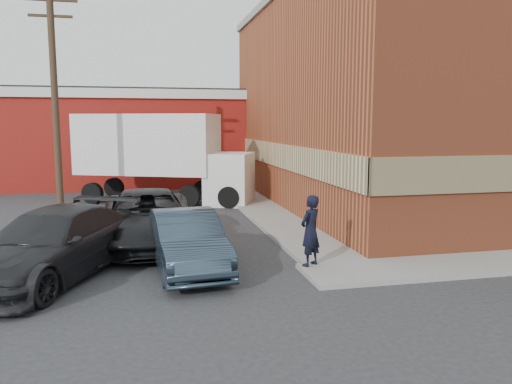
{
  "coord_description": "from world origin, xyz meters",
  "views": [
    {
      "loc": [
        -4.2,
        -11.84,
        3.67
      ],
      "look_at": [
        -0.72,
        3.64,
        1.48
      ],
      "focal_mm": 35.0,
      "sensor_mm": 36.0,
      "label": 1
    }
  ],
  "objects": [
    {
      "name": "suv_b",
      "position": [
        -6.39,
        0.5,
        0.82
      ],
      "size": [
        4.46,
        6.07,
        1.64
      ],
      "primitive_type": "imported",
      "rotation": [
        0.0,
        0.0,
        -0.44
      ],
      "color": "#232326",
      "rests_on": "ground"
    },
    {
      "name": "utility_pole",
      "position": [
        -7.5,
        9.0,
        4.75
      ],
      "size": [
        2.0,
        0.26,
        9.0
      ],
      "color": "#453122",
      "rests_on": "ground"
    },
    {
      "name": "warehouse",
      "position": [
        -6.0,
        20.0,
        2.81
      ],
      "size": [
        16.3,
        8.3,
        5.6
      ],
      "color": "maroon",
      "rests_on": "ground"
    },
    {
      "name": "brick_building",
      "position": [
        8.5,
        9.0,
        4.68
      ],
      "size": [
        14.25,
        18.25,
        9.36
      ],
      "color": "#A84A2B",
      "rests_on": "ground"
    },
    {
      "name": "suv_a",
      "position": [
        -4.15,
        3.39,
        0.82
      ],
      "size": [
        2.74,
        5.92,
        1.65
      ],
      "primitive_type": "imported",
      "rotation": [
        0.0,
        0.0,
        -0.0
      ],
      "color": "black",
      "rests_on": "ground"
    },
    {
      "name": "box_truck",
      "position": [
        -3.27,
        11.69,
        2.36
      ],
      "size": [
        8.56,
        5.55,
        4.09
      ],
      "rotation": [
        0.0,
        0.0,
        -0.41
      ],
      "color": "white",
      "rests_on": "ground"
    },
    {
      "name": "sedan",
      "position": [
        -3.22,
        0.5,
        0.73
      ],
      "size": [
        1.91,
        4.57,
        1.47
      ],
      "primitive_type": "imported",
      "rotation": [
        0.0,
        0.0,
        0.08
      ],
      "color": "#2B3A48",
      "rests_on": "ground"
    },
    {
      "name": "ground",
      "position": [
        0.0,
        0.0,
        0.0
      ],
      "size": [
        90.0,
        90.0,
        0.0
      ],
      "primitive_type": "plane",
      "color": "#28282B",
      "rests_on": "ground"
    },
    {
      "name": "sidewalk_west",
      "position": [
        0.6,
        9.0,
        0.06
      ],
      "size": [
        1.8,
        18.0,
        0.12
      ],
      "primitive_type": "cube",
      "color": "gray",
      "rests_on": "ground"
    },
    {
      "name": "man",
      "position": [
        -0.2,
        -0.25,
        1.01
      ],
      "size": [
        0.78,
        0.73,
        1.79
      ],
      "primitive_type": "imported",
      "rotation": [
        0.0,
        0.0,
        3.77
      ],
      "color": "black",
      "rests_on": "sidewalk_south"
    }
  ]
}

